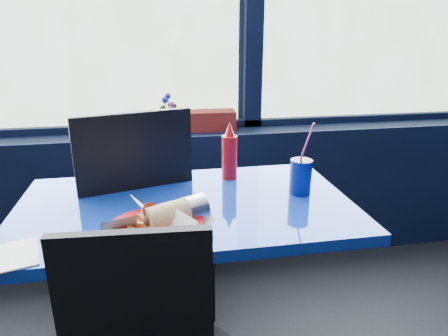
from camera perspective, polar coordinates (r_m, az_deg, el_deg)
window_sill at (r=2.40m, az=-14.29°, el=-4.63°), size 5.00×0.26×0.80m
near_table at (r=1.54m, az=-5.30°, el=-11.18°), size 1.20×0.70×0.75m
chair_near_back at (r=1.80m, az=-10.74°, el=-5.46°), size 0.58×0.58×1.05m
planter_box at (r=2.29m, az=-5.25°, el=6.74°), size 0.55×0.17×0.11m
flower_vase at (r=2.20m, az=-7.85°, el=6.48°), size 0.14×0.14×0.22m
food_basket at (r=1.23m, az=-9.05°, el=-8.02°), size 0.30×0.29×0.11m
ketchup_bottle at (r=1.66m, az=0.79°, el=2.03°), size 0.06×0.06×0.24m
soda_cup at (r=1.54m, az=10.89°, el=-1.10°), size 0.08×0.08×0.28m
napkin at (r=1.28m, az=-28.72°, el=-11.09°), size 0.20×0.20×0.00m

